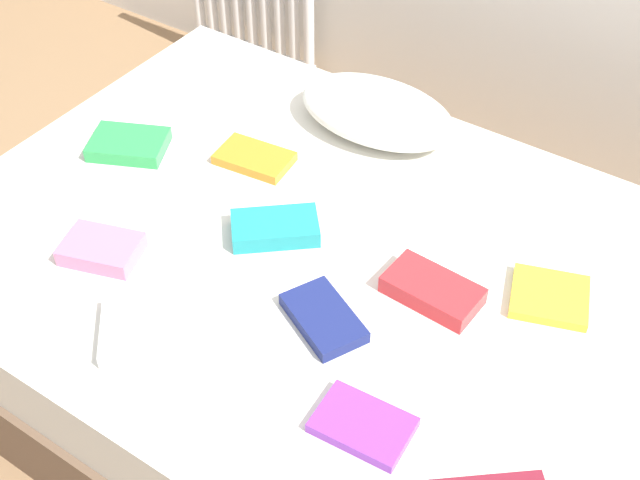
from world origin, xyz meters
name	(u,v)px	position (x,y,z in m)	size (l,w,h in m)	color
ground_plane	(311,363)	(0.00, 0.00, 0.00)	(8.00, 8.00, 0.00)	#93704C
bed	(310,309)	(0.00, 0.00, 0.25)	(2.00, 1.50, 0.50)	brown
pillow	(377,111)	(-0.12, 0.55, 0.56)	(0.51, 0.31, 0.13)	white
textbook_purple	(363,425)	(0.42, -0.41, 0.51)	(0.21, 0.14, 0.03)	purple
textbook_navy	(324,318)	(0.18, -0.20, 0.52)	(0.22, 0.13, 0.03)	navy
textbook_yellow	(550,297)	(0.60, 0.17, 0.51)	(0.19, 0.17, 0.03)	yellow
textbook_green	(129,144)	(-0.68, 0.04, 0.52)	(0.22, 0.16, 0.04)	green
textbook_white	(137,330)	(-0.17, -0.48, 0.52)	(0.19, 0.17, 0.04)	white
textbook_teal	(275,228)	(-0.10, -0.02, 0.52)	(0.23, 0.13, 0.05)	teal
textbook_pink	(102,249)	(-0.43, -0.33, 0.52)	(0.20, 0.14, 0.05)	pink
textbook_orange	(254,158)	(-0.33, 0.20, 0.51)	(0.22, 0.13, 0.03)	orange
textbook_red	(432,290)	(0.36, 0.02, 0.52)	(0.24, 0.13, 0.05)	red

